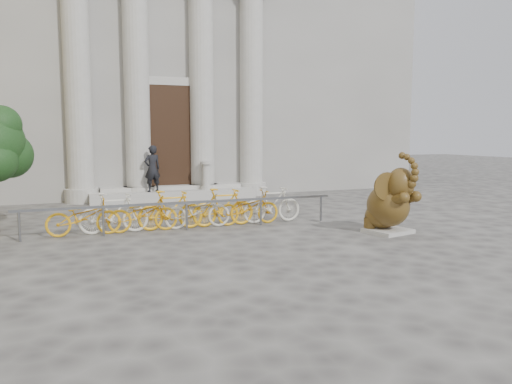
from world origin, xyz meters
name	(u,v)px	position (x,y,z in m)	size (l,w,h in m)	color
ground	(276,258)	(0.00, 0.00, 0.00)	(80.00, 80.00, 0.00)	#474442
classical_building	(146,56)	(0.00, 14.93, 5.98)	(22.00, 10.70, 12.00)	gray
entrance_steps	(174,195)	(0.00, 9.40, 0.18)	(6.00, 1.20, 0.36)	#A8A59E
elephant_statue	(390,204)	(3.56, 1.27, 0.72)	(1.28, 1.55, 1.97)	#A8A59E
bike_rack	(184,209)	(-0.97, 3.65, 0.50)	(8.00, 0.53, 1.00)	slate
pedestrian	(152,169)	(-0.83, 9.08, 1.18)	(0.60, 0.39, 1.65)	black
balustrade_post	(206,177)	(1.15, 9.10, 0.84)	(0.43, 0.43, 1.05)	#A8A59E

